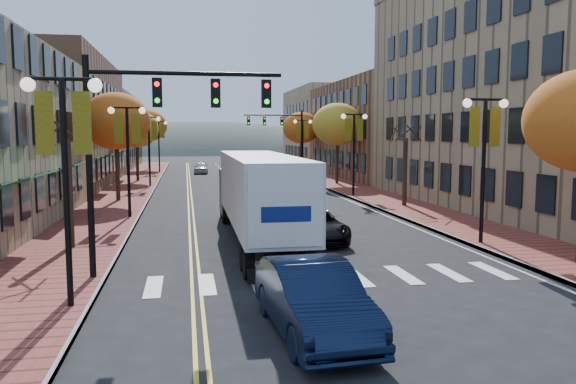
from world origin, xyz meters
name	(u,v)px	position (x,y,z in m)	size (l,w,h in m)	color
ground	(347,296)	(0.00, 0.00, 0.00)	(200.00, 200.00, 0.00)	black
sidewalk_left	(130,189)	(-9.00, 32.50, 0.07)	(4.00, 85.00, 0.15)	brown
sidewalk_right	(341,185)	(9.00, 32.50, 0.07)	(4.00, 85.00, 0.15)	brown
building_left_mid	(35,123)	(-17.00, 36.00, 5.50)	(12.00, 24.00, 11.00)	brown
building_left_far	(86,133)	(-17.00, 61.00, 4.75)	(12.00, 26.00, 9.50)	#9E8966
building_right_near	(566,86)	(18.50, 16.00, 7.50)	(15.00, 28.00, 15.00)	#997F5B
building_right_mid	(403,130)	(18.50, 42.00, 5.00)	(15.00, 24.00, 10.00)	brown
building_right_far	(346,127)	(18.50, 64.00, 5.50)	(15.00, 20.00, 11.00)	#9E8966
tree_left_a	(69,194)	(-9.00, 8.00, 2.25)	(0.28, 0.28, 4.20)	#382619
tree_left_b	(116,121)	(-9.00, 24.00, 5.45)	(4.48, 4.48, 7.21)	#382619
tree_left_c	(136,129)	(-9.00, 40.00, 5.05)	(4.16, 4.16, 6.69)	#382619
tree_left_d	(149,126)	(-9.00, 58.00, 5.60)	(4.61, 4.61, 7.42)	#382619
tree_right_b	(405,172)	(9.00, 18.00, 2.25)	(0.28, 0.28, 4.20)	#382619
tree_right_c	(337,124)	(9.00, 34.00, 5.45)	(4.48, 4.48, 7.21)	#382619
tree_right_d	(301,128)	(9.00, 50.00, 5.29)	(4.35, 4.35, 7.00)	#382619
lamp_left_a	(64,147)	(-7.50, 0.00, 4.29)	(1.96, 0.36, 6.05)	black
lamp_left_b	(128,140)	(-7.50, 16.00, 4.29)	(1.96, 0.36, 6.05)	black
lamp_left_c	(149,137)	(-7.50, 34.00, 4.29)	(1.96, 0.36, 6.05)	black
lamp_left_d	(159,136)	(-7.50, 52.00, 4.29)	(1.96, 0.36, 6.05)	black
lamp_right_a	(484,142)	(7.50, 6.00, 4.29)	(1.96, 0.36, 6.05)	black
lamp_right_b	(354,138)	(7.50, 24.00, 4.29)	(1.96, 0.36, 6.05)	black
lamp_right_c	(303,137)	(7.50, 42.00, 4.29)	(1.96, 0.36, 6.05)	black
traffic_mast_near	(152,124)	(-5.48, 3.00, 4.92)	(6.10, 0.35, 7.00)	black
traffic_mast_far	(283,131)	(5.48, 42.00, 4.92)	(6.10, 0.34, 7.00)	black
semi_truck	(257,191)	(-1.53, 8.46, 2.20)	(2.52, 15.06, 3.76)	black
navy_sedan	(313,299)	(-1.64, -2.79, 0.85)	(1.79, 5.14, 1.69)	black
black_suv	(315,225)	(0.98, 8.25, 0.68)	(2.25, 4.89, 1.36)	black
car_far_white	(201,168)	(-2.74, 50.81, 0.67)	(1.59, 3.96, 1.35)	silver
car_far_silver	(250,164)	(3.98, 59.33, 0.60)	(1.69, 4.16, 1.21)	#B8B8C1
car_far_oncoming	(229,159)	(2.10, 71.57, 0.66)	(1.39, 3.99, 1.31)	#ABACB3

